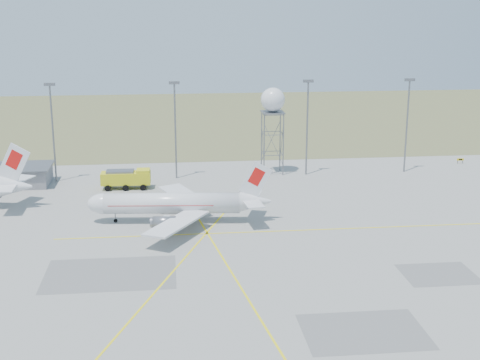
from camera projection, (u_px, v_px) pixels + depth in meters
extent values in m
plane|color=gray|center=(270.00, 316.00, 79.74)|extent=(400.00, 400.00, 0.00)
cube|color=#515C32|center=(204.00, 118.00, 214.15)|extent=(400.00, 120.00, 0.03)
cube|color=gray|center=(4.00, 177.00, 135.98)|extent=(18.00, 9.00, 3.60)
cube|color=slate|center=(3.00, 167.00, 135.48)|extent=(19.00, 10.00, 0.30)
cylinder|color=slate|center=(53.00, 134.00, 136.83)|extent=(0.36, 0.36, 20.00)
cube|color=slate|center=(49.00, 84.00, 134.19)|extent=(2.20, 0.50, 0.60)
cylinder|color=slate|center=(175.00, 132.00, 139.46)|extent=(0.36, 0.36, 20.00)
cube|color=slate|center=(174.00, 83.00, 136.82)|extent=(2.20, 0.50, 0.60)
cylinder|color=slate|center=(307.00, 129.00, 142.41)|extent=(0.36, 0.36, 20.00)
cube|color=slate|center=(308.00, 81.00, 139.77)|extent=(2.20, 0.50, 0.60)
cylinder|color=slate|center=(407.00, 127.00, 144.72)|extent=(0.36, 0.36, 20.00)
cube|color=slate|center=(410.00, 80.00, 142.08)|extent=(2.20, 0.50, 0.60)
cylinder|color=black|center=(458.00, 162.00, 154.55)|extent=(0.10, 0.10, 0.80)
cylinder|color=black|center=(463.00, 162.00, 154.67)|extent=(0.10, 0.10, 0.80)
cube|color=yellow|center=(460.00, 159.00, 154.47)|extent=(1.60, 0.15, 0.50)
cube|color=black|center=(460.00, 160.00, 154.39)|extent=(0.80, 0.03, 0.30)
cylinder|color=silver|center=(172.00, 203.00, 112.83)|extent=(23.11, 5.58, 3.52)
ellipsoid|color=silver|center=(104.00, 204.00, 112.63)|extent=(5.93, 4.02, 3.52)
cube|color=black|center=(98.00, 201.00, 112.48)|extent=(1.50, 2.05, 0.86)
cone|color=silver|center=(255.00, 201.00, 113.01)|extent=(5.58, 3.99, 3.52)
cube|color=silver|center=(255.00, 180.00, 112.06)|extent=(5.64, 0.77, 6.62)
cube|color=red|center=(256.00, 177.00, 111.90)|extent=(3.05, 0.57, 3.40)
cube|color=silver|center=(252.00, 194.00, 115.61)|extent=(3.24, 5.08, 0.16)
cube|color=silver|center=(253.00, 204.00, 110.17)|extent=(3.24, 5.08, 0.16)
cube|color=silver|center=(183.00, 195.00, 120.73)|extent=(8.95, 14.67, 0.32)
cube|color=silver|center=(177.00, 223.00, 105.43)|extent=(10.91, 14.23, 0.32)
cylinder|color=slate|center=(170.00, 204.00, 118.18)|extent=(3.87, 2.35, 2.02)
cylinder|color=slate|center=(164.00, 222.00, 108.32)|extent=(3.87, 2.35, 2.02)
cube|color=red|center=(162.00, 203.00, 112.78)|extent=(17.85, 5.14, 0.11)
cylinder|color=black|center=(116.00, 220.00, 113.43)|extent=(0.67, 0.67, 0.79)
cube|color=black|center=(183.00, 220.00, 113.63)|extent=(1.36, 5.34, 0.79)
cylinder|color=slate|center=(183.00, 217.00, 113.53)|extent=(0.23, 0.23, 1.58)
cone|color=silver|center=(16.00, 186.00, 120.31)|extent=(6.69, 5.09, 4.02)
cube|color=silver|center=(14.00, 163.00, 119.21)|extent=(6.38, 1.52, 7.56)
cube|color=red|center=(14.00, 160.00, 119.01)|extent=(3.46, 0.99, 3.88)
cube|color=silver|center=(20.00, 179.00, 123.31)|extent=(4.21, 6.04, 0.18)
cube|color=silver|center=(5.00, 188.00, 117.12)|extent=(4.21, 6.04, 0.18)
cylinder|color=slate|center=(264.00, 145.00, 142.22)|extent=(0.25, 0.25, 13.41)
cylinder|color=slate|center=(283.00, 145.00, 142.66)|extent=(0.25, 0.25, 13.41)
cylinder|color=slate|center=(280.00, 141.00, 146.62)|extent=(0.25, 0.25, 13.41)
cylinder|color=slate|center=(261.00, 141.00, 146.18)|extent=(0.25, 0.25, 13.41)
cube|color=slate|center=(273.00, 112.00, 142.68)|extent=(4.73, 4.73, 0.26)
sphere|color=silver|center=(273.00, 100.00, 141.99)|extent=(5.16, 5.16, 5.16)
cube|color=gold|center=(126.00, 178.00, 133.45)|extent=(9.85, 3.49, 2.39)
cube|color=gold|center=(143.00, 173.00, 133.48)|extent=(2.68, 3.10, 1.52)
cube|color=black|center=(147.00, 172.00, 133.51)|extent=(0.18, 2.83, 1.09)
cube|color=slate|center=(120.00, 171.00, 132.99)|extent=(5.49, 2.74, 0.43)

